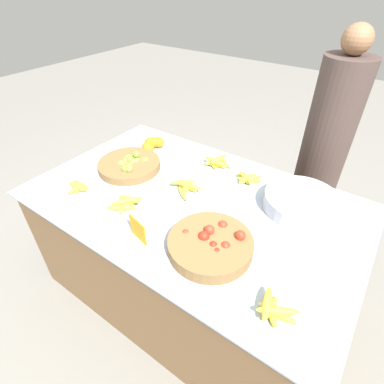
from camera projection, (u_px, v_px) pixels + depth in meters
The scene contains 14 objects.
ground_plane at pixel (192, 285), 2.11m from camera, with size 12.00×12.00×0.00m, color gray.
market_table at pixel (192, 247), 1.87m from camera, with size 1.79×1.11×0.77m.
lime_bowl at pixel (130, 165), 1.87m from camera, with size 0.38×0.38×0.09m.
tomato_basket at pixel (211, 244), 1.33m from camera, with size 0.38×0.38×0.10m.
orange_pile at pixel (152, 144), 2.07m from camera, with size 0.12×0.18×0.08m.
metal_bowl at pixel (301, 203), 1.55m from camera, with size 0.38×0.38×0.08m.
price_sign at pixel (138, 230), 1.37m from camera, with size 0.12×0.03×0.12m.
banana_bunch_front_center at pixel (186, 187), 1.70m from camera, with size 0.19×0.16×0.05m.
banana_bunch_front_right at pixel (78, 187), 1.71m from camera, with size 0.15×0.12×0.04m.
banana_bunch_back_center at pixel (273, 309), 1.09m from camera, with size 0.16×0.14×0.06m.
banana_bunch_middle_left at pixel (248, 178), 1.76m from camera, with size 0.16×0.15×0.06m.
banana_bunch_middle_right at pixel (126, 203), 1.58m from camera, with size 0.14×0.19×0.06m.
banana_bunch_front_left at pixel (217, 162), 1.90m from camera, with size 0.18×0.15×0.06m.
vendor_person at pixel (321, 160), 2.07m from camera, with size 0.30×0.30×1.56m.
Camera 1 is at (0.74, -1.05, 1.79)m, focal length 28.00 mm.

